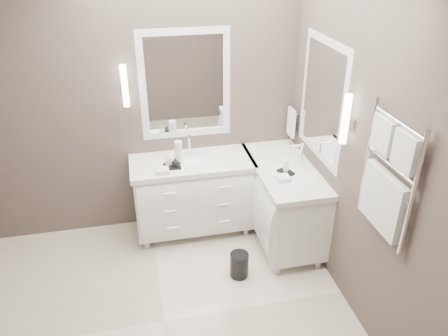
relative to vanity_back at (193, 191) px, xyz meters
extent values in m
cube|color=beige|center=(-0.45, -1.23, -0.49)|extent=(3.20, 3.00, 0.01)
cube|color=#4F443F|center=(-0.45, 0.28, 0.86)|extent=(3.20, 0.01, 2.70)
cube|color=#4F443F|center=(1.15, -1.23, 0.86)|extent=(0.01, 3.00, 2.70)
cube|color=white|center=(0.00, 0.00, -0.04)|extent=(1.20, 0.55, 0.70)
cube|color=silver|center=(0.00, 0.00, 0.34)|extent=(1.24, 0.59, 0.05)
ellipsoid|color=white|center=(0.00, 0.00, 0.32)|extent=(0.36, 0.28, 0.12)
cylinder|color=white|center=(0.00, 0.16, 0.47)|extent=(0.02, 0.02, 0.22)
cube|color=white|center=(0.88, -0.33, -0.04)|extent=(0.55, 1.20, 0.70)
cube|color=silver|center=(0.88, -0.33, 0.34)|extent=(0.59, 1.24, 0.05)
ellipsoid|color=white|center=(0.88, -0.33, 0.32)|extent=(0.36, 0.28, 0.12)
cylinder|color=white|center=(1.04, -0.33, 0.47)|extent=(0.02, 0.02, 0.22)
cube|color=white|center=(0.00, 0.26, 1.06)|extent=(0.90, 0.02, 1.10)
cube|color=white|center=(0.00, 0.26, 1.06)|extent=(0.77, 0.02, 0.96)
cube|color=white|center=(1.14, -0.43, 1.06)|extent=(0.02, 0.90, 1.10)
cube|color=white|center=(1.14, -0.43, 1.06)|extent=(0.02, 0.90, 0.96)
cube|color=white|center=(-0.58, 0.20, 1.06)|extent=(0.05, 0.05, 0.10)
cylinder|color=white|center=(-0.58, 0.20, 1.11)|extent=(0.06, 0.06, 0.40)
cube|color=white|center=(1.08, -1.01, 1.06)|extent=(0.05, 0.05, 0.10)
cylinder|color=white|center=(1.08, -1.01, 1.11)|extent=(0.06, 0.06, 0.40)
cylinder|color=white|center=(1.10, 0.13, 0.76)|extent=(0.02, 0.22, 0.02)
cube|color=white|center=(1.08, 0.13, 0.62)|extent=(0.03, 0.17, 0.30)
cylinder|color=white|center=(1.10, -1.90, 0.96)|extent=(0.03, 0.03, 0.90)
cylinder|color=white|center=(1.10, -1.35, 0.96)|extent=(0.03, 0.03, 0.90)
cube|color=white|center=(1.10, -1.76, 1.19)|extent=(0.06, 0.22, 0.24)
cube|color=white|center=(1.10, -1.50, 1.19)|extent=(0.06, 0.22, 0.24)
cube|color=white|center=(1.10, -1.63, 0.75)|extent=(0.06, 0.46, 0.42)
cylinder|color=black|center=(0.30, -0.81, -0.36)|extent=(0.20, 0.20, 0.25)
cube|color=black|center=(-0.21, -0.10, 0.38)|extent=(0.17, 0.13, 0.03)
cube|color=black|center=(0.84, -0.45, 0.38)|extent=(0.15, 0.17, 0.02)
cylinder|color=silver|center=(-0.13, -0.01, 0.48)|extent=(0.09, 0.09, 0.23)
imported|color=white|center=(-0.24, -0.08, 0.45)|extent=(0.07, 0.07, 0.12)
imported|color=black|center=(-0.18, -0.13, 0.43)|extent=(0.09, 0.09, 0.09)
imported|color=white|center=(0.84, -0.45, 0.46)|extent=(0.06, 0.07, 0.15)
camera|label=1|loc=(-0.51, -3.87, 2.39)|focal=35.00mm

